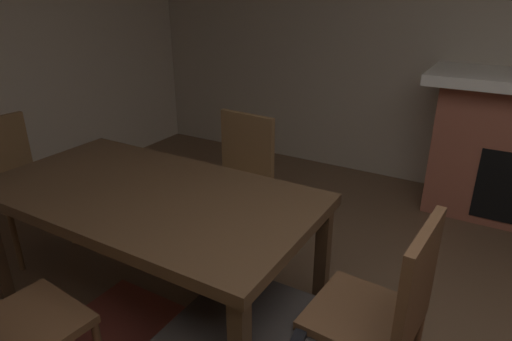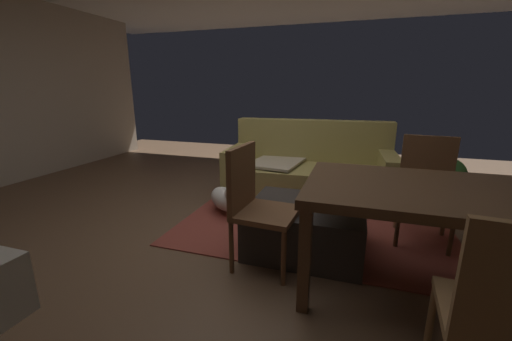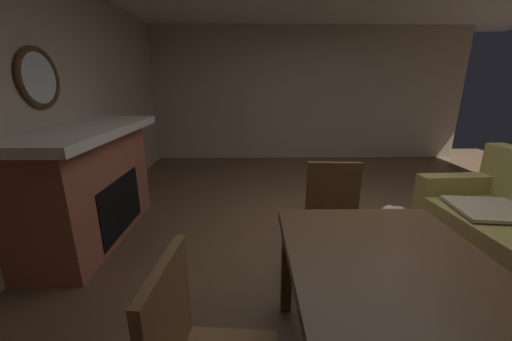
% 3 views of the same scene
% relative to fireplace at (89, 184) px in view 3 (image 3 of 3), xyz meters
% --- Properties ---
extents(floor, '(8.88, 8.88, 0.00)m').
position_rel_fireplace_xyz_m(floor, '(0.29, 2.68, -0.58)').
color(floor, brown).
extents(wall_back_fireplace_side, '(7.80, 0.12, 2.61)m').
position_rel_fireplace_xyz_m(wall_back_fireplace_side, '(0.29, -0.38, 0.72)').
color(wall_back_fireplace_side, '#B7A893').
rests_on(wall_back_fireplace_side, ground).
extents(wall_left, '(0.12, 6.50, 2.61)m').
position_rel_fireplace_xyz_m(wall_left, '(-3.42, 2.68, 0.72)').
color(wall_left, '#B7A893').
rests_on(wall_left, ground).
extents(area_rug, '(2.60, 2.00, 0.01)m').
position_rel_fireplace_xyz_m(area_rug, '(0.96, 3.24, -0.58)').
color(area_rug, brown).
rests_on(area_rug, ground).
extents(fireplace, '(1.87, 0.76, 1.15)m').
position_rel_fireplace_xyz_m(fireplace, '(0.00, 0.00, 0.00)').
color(fireplace, '#9E5642').
rests_on(fireplace, ground).
extents(round_wall_mirror, '(0.54, 0.05, 0.54)m').
position_rel_fireplace_xyz_m(round_wall_mirror, '(-0.00, -0.29, 1.00)').
color(round_wall_mirror, '#4C331E').
extents(ottoman_coffee_table, '(0.93, 0.76, 0.41)m').
position_rel_fireplace_xyz_m(ottoman_coffee_table, '(0.96, 2.61, -0.38)').
color(ottoman_coffee_table, '#2D2826').
rests_on(ottoman_coffee_table, ground).
extents(tv_remote, '(0.07, 0.17, 0.02)m').
position_rel_fireplace_xyz_m(tv_remote, '(0.89, 2.56, -0.16)').
color(tv_remote, black).
rests_on(tv_remote, ottoman_coffee_table).
extents(dining_table, '(1.81, 0.97, 0.74)m').
position_rel_fireplace_xyz_m(dining_table, '(1.91, 2.28, 0.09)').
color(dining_table, '#513823').
rests_on(dining_table, ground).
extents(dining_chair_west, '(0.47, 0.47, 0.93)m').
position_rel_fireplace_xyz_m(dining_chair_west, '(0.61, 2.28, -0.06)').
color(dining_chair_west, brown).
rests_on(dining_chair_west, ground).
extents(small_dog, '(0.52, 0.50, 0.34)m').
position_rel_fireplace_xyz_m(small_dog, '(0.01, 3.10, -0.39)').
color(small_dog, silver).
rests_on(small_dog, ground).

